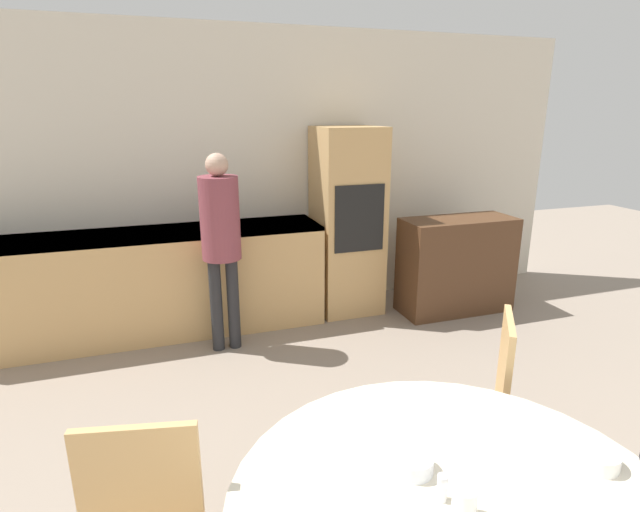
{
  "coord_description": "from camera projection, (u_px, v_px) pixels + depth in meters",
  "views": [
    {
      "loc": [
        -0.87,
        0.31,
        1.89
      ],
      "look_at": [
        -0.03,
        2.8,
        1.11
      ],
      "focal_mm": 28.0,
      "sensor_mm": 36.0,
      "label": 1
    }
  ],
  "objects": [
    {
      "name": "salt_shaker",
      "position": [
        442.0,
        488.0,
        1.48
      ],
      "size": [
        0.03,
        0.03,
        0.09
      ],
      "color": "white",
      "rests_on": "dining_table"
    },
    {
      "name": "chair_far_right",
      "position": [
        481.0,
        400.0,
        2.4
      ],
      "size": [
        0.56,
        0.56,
        0.97
      ],
      "rotation": [
        0.0,
        0.0,
        4.1
      ],
      "color": "tan",
      "rests_on": "ground_plane"
    },
    {
      "name": "wall_back",
      "position": [
        250.0,
        175.0,
        4.62
      ],
      "size": [
        6.59,
        0.05,
        2.6
      ],
      "color": "silver",
      "rests_on": "ground_plane"
    },
    {
      "name": "bowl_far",
      "position": [
        598.0,
        459.0,
        1.63
      ],
      "size": [
        0.13,
        0.13,
        0.05
      ],
      "color": "white",
      "rests_on": "dining_table"
    },
    {
      "name": "cup",
      "position": [
        464.0,
        503.0,
        1.42
      ],
      "size": [
        0.07,
        0.07,
        0.1
      ],
      "color": "white",
      "rests_on": "dining_table"
    },
    {
      "name": "sideboard",
      "position": [
        456.0,
        265.0,
        4.76
      ],
      "size": [
        1.07,
        0.45,
        0.91
      ],
      "color": "#51331E",
      "rests_on": "ground_plane"
    },
    {
      "name": "oven_unit",
      "position": [
        347.0,
        221.0,
        4.7
      ],
      "size": [
        0.58,
        0.59,
        1.74
      ],
      "color": "tan",
      "rests_on": "ground_plane"
    },
    {
      "name": "bowl_near",
      "position": [
        412.0,
        463.0,
        1.61
      ],
      "size": [
        0.14,
        0.14,
        0.05
      ],
      "color": "silver",
      "rests_on": "dining_table"
    },
    {
      "name": "person_standing",
      "position": [
        221.0,
        231.0,
        3.83
      ],
      "size": [
        0.3,
        0.3,
        1.58
      ],
      "color": "#262628",
      "rests_on": "ground_plane"
    },
    {
      "name": "kitchen_counter",
      "position": [
        149.0,
        283.0,
        4.25
      ],
      "size": [
        2.96,
        0.6,
        0.9
      ],
      "color": "tan",
      "rests_on": "ground_plane"
    }
  ]
}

